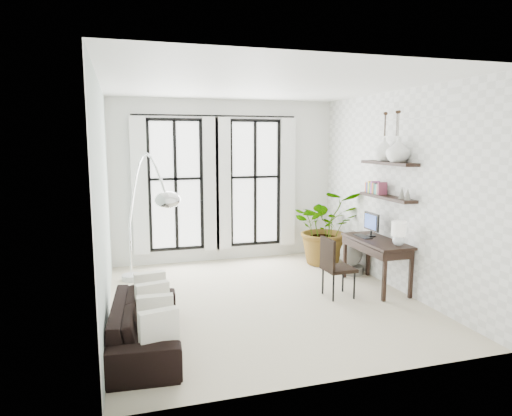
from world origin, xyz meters
name	(u,v)px	position (x,y,z in m)	size (l,w,h in m)	color
floor	(263,299)	(0.00, 0.00, 0.00)	(5.00, 5.00, 0.00)	beige
ceiling	(263,85)	(0.00, 0.00, 3.20)	(5.00, 5.00, 0.00)	white
wall_left	(103,202)	(-2.25, 0.00, 1.60)	(5.00, 5.00, 0.00)	#A3B6AC
wall_right	(396,191)	(2.25, 0.00, 1.60)	(5.00, 5.00, 0.00)	white
wall_back	(226,181)	(0.00, 2.50, 1.60)	(4.50, 4.50, 0.00)	white
windows	(217,184)	(-0.20, 2.43, 1.56)	(3.26, 0.13, 2.65)	white
wall_shelves	(386,183)	(2.11, 0.06, 1.73)	(0.25, 1.30, 0.60)	black
sofa	(146,324)	(-1.80, -1.15, 0.28)	(1.92, 0.75, 0.56)	black
throw_pillows	(154,305)	(-1.70, -1.15, 0.50)	(0.40, 1.52, 0.40)	white
plant	(326,227)	(1.80, 1.62, 0.74)	(1.32, 1.15, 1.47)	#2D7228
desk	(378,244)	(1.94, -0.02, 0.75)	(0.58, 1.37, 1.20)	black
desk_chair	(334,264)	(1.08, -0.20, 0.53)	(0.46, 0.46, 0.94)	black
arc_lamp	(144,187)	(-1.70, 0.24, 1.76)	(0.72, 3.01, 2.25)	silver
buddha	(351,255)	(1.96, 0.87, 0.34)	(0.45, 0.45, 0.80)	gray
vase_a	(398,150)	(2.11, -0.23, 2.27)	(0.37, 0.37, 0.38)	white
vase_b	(384,149)	(2.11, 0.17, 2.27)	(0.37, 0.37, 0.38)	white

